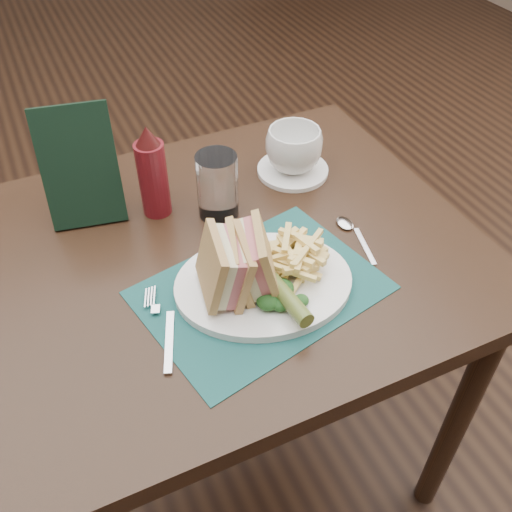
{
  "coord_description": "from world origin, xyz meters",
  "views": [
    {
      "loc": [
        -0.27,
        -1.22,
        1.45
      ],
      "look_at": [
        0.02,
        -0.59,
        0.8
      ],
      "focal_mm": 40.0,
      "sensor_mm": 36.0,
      "label": 1
    }
  ],
  "objects_px": {
    "table_main": "(232,368)",
    "sandwich_half_b": "(240,260)",
    "saucer": "(293,170)",
    "coffee_cup": "(294,150)",
    "sandwich_half_a": "(211,269)",
    "drinking_glass": "(217,186)",
    "check_presenter": "(80,167)",
    "placemat": "(261,290)",
    "ketchup_bottle": "(152,171)",
    "plate": "(263,283)"
  },
  "relations": [
    {
      "from": "table_main",
      "to": "sandwich_half_b",
      "type": "distance_m",
      "value": 0.46
    },
    {
      "from": "saucer",
      "to": "coffee_cup",
      "type": "xyz_separation_m",
      "value": [
        0.0,
        0.0,
        0.05
      ]
    },
    {
      "from": "table_main",
      "to": "sandwich_half_a",
      "type": "relative_size",
      "value": 7.96
    },
    {
      "from": "drinking_glass",
      "to": "sandwich_half_a",
      "type": "bearing_deg",
      "value": -114.3
    },
    {
      "from": "table_main",
      "to": "check_presenter",
      "type": "height_order",
      "value": "check_presenter"
    },
    {
      "from": "saucer",
      "to": "drinking_glass",
      "type": "relative_size",
      "value": 1.15
    },
    {
      "from": "sandwich_half_a",
      "to": "drinking_glass",
      "type": "relative_size",
      "value": 0.87
    },
    {
      "from": "placemat",
      "to": "sandwich_half_a",
      "type": "relative_size",
      "value": 3.41
    },
    {
      "from": "saucer",
      "to": "check_presenter",
      "type": "xyz_separation_m",
      "value": [
        -0.42,
        0.04,
        0.1
      ]
    },
    {
      "from": "coffee_cup",
      "to": "saucer",
      "type": "bearing_deg",
      "value": 180.0
    },
    {
      "from": "table_main",
      "to": "ketchup_bottle",
      "type": "bearing_deg",
      "value": 118.45
    },
    {
      "from": "coffee_cup",
      "to": "ketchup_bottle",
      "type": "xyz_separation_m",
      "value": [
        -0.3,
        -0.01,
        0.04
      ]
    },
    {
      "from": "coffee_cup",
      "to": "check_presenter",
      "type": "height_order",
      "value": "check_presenter"
    },
    {
      "from": "placemat",
      "to": "sandwich_half_a",
      "type": "distance_m",
      "value": 0.11
    },
    {
      "from": "placemat",
      "to": "ketchup_bottle",
      "type": "distance_m",
      "value": 0.31
    },
    {
      "from": "sandwich_half_a",
      "to": "check_presenter",
      "type": "distance_m",
      "value": 0.34
    },
    {
      "from": "check_presenter",
      "to": "coffee_cup",
      "type": "bearing_deg",
      "value": 5.06
    },
    {
      "from": "ketchup_bottle",
      "to": "check_presenter",
      "type": "xyz_separation_m",
      "value": [
        -0.12,
        0.04,
        0.02
      ]
    },
    {
      "from": "drinking_glass",
      "to": "coffee_cup",
      "type": "bearing_deg",
      "value": 18.06
    },
    {
      "from": "plate",
      "to": "drinking_glass",
      "type": "distance_m",
      "value": 0.22
    },
    {
      "from": "plate",
      "to": "coffee_cup",
      "type": "bearing_deg",
      "value": 66.3
    },
    {
      "from": "table_main",
      "to": "ketchup_bottle",
      "type": "distance_m",
      "value": 0.5
    },
    {
      "from": "plate",
      "to": "check_presenter",
      "type": "distance_m",
      "value": 0.4
    },
    {
      "from": "plate",
      "to": "check_presenter",
      "type": "bearing_deg",
      "value": 136.54
    },
    {
      "from": "sandwich_half_a",
      "to": "ketchup_bottle",
      "type": "bearing_deg",
      "value": 102.31
    },
    {
      "from": "placemat",
      "to": "drinking_glass",
      "type": "xyz_separation_m",
      "value": [
        0.01,
        0.22,
        0.06
      ]
    },
    {
      "from": "sandwich_half_a",
      "to": "saucer",
      "type": "bearing_deg",
      "value": 53.28
    },
    {
      "from": "table_main",
      "to": "placemat",
      "type": "distance_m",
      "value": 0.4
    },
    {
      "from": "coffee_cup",
      "to": "ketchup_bottle",
      "type": "bearing_deg",
      "value": -178.85
    },
    {
      "from": "sandwich_half_a",
      "to": "sandwich_half_b",
      "type": "relative_size",
      "value": 1.01
    },
    {
      "from": "sandwich_half_b",
      "to": "ketchup_bottle",
      "type": "distance_m",
      "value": 0.27
    },
    {
      "from": "saucer",
      "to": "drinking_glass",
      "type": "xyz_separation_m",
      "value": [
        -0.19,
        -0.06,
        0.06
      ]
    },
    {
      "from": "plate",
      "to": "ketchup_bottle",
      "type": "xyz_separation_m",
      "value": [
        -0.1,
        0.27,
        0.08
      ]
    },
    {
      "from": "plate",
      "to": "check_presenter",
      "type": "xyz_separation_m",
      "value": [
        -0.22,
        0.32,
        0.1
      ]
    },
    {
      "from": "table_main",
      "to": "sandwich_half_a",
      "type": "bearing_deg",
      "value": -121.27
    },
    {
      "from": "coffee_cup",
      "to": "ketchup_bottle",
      "type": "relative_size",
      "value": 0.63
    },
    {
      "from": "ketchup_bottle",
      "to": "saucer",
      "type": "bearing_deg",
      "value": 1.15
    },
    {
      "from": "saucer",
      "to": "check_presenter",
      "type": "height_order",
      "value": "check_presenter"
    },
    {
      "from": "placemat",
      "to": "sandwich_half_b",
      "type": "distance_m",
      "value": 0.08
    },
    {
      "from": "table_main",
      "to": "check_presenter",
      "type": "bearing_deg",
      "value": 135.98
    },
    {
      "from": "sandwich_half_a",
      "to": "sandwich_half_b",
      "type": "distance_m",
      "value": 0.05
    },
    {
      "from": "placemat",
      "to": "saucer",
      "type": "relative_size",
      "value": 2.57
    },
    {
      "from": "table_main",
      "to": "drinking_glass",
      "type": "height_order",
      "value": "drinking_glass"
    },
    {
      "from": "plate",
      "to": "drinking_glass",
      "type": "height_order",
      "value": "drinking_glass"
    },
    {
      "from": "placemat",
      "to": "sandwich_half_b",
      "type": "bearing_deg",
      "value": 158.39
    },
    {
      "from": "table_main",
      "to": "sandwich_half_a",
      "type": "xyz_separation_m",
      "value": [
        -0.07,
        -0.12,
        0.45
      ]
    },
    {
      "from": "table_main",
      "to": "plate",
      "type": "distance_m",
      "value": 0.4
    },
    {
      "from": "saucer",
      "to": "coffee_cup",
      "type": "distance_m",
      "value": 0.05
    },
    {
      "from": "placemat",
      "to": "check_presenter",
      "type": "bearing_deg",
      "value": 123.2
    },
    {
      "from": "sandwich_half_b",
      "to": "check_presenter",
      "type": "xyz_separation_m",
      "value": [
        -0.18,
        0.31,
        0.04
      ]
    }
  ]
}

